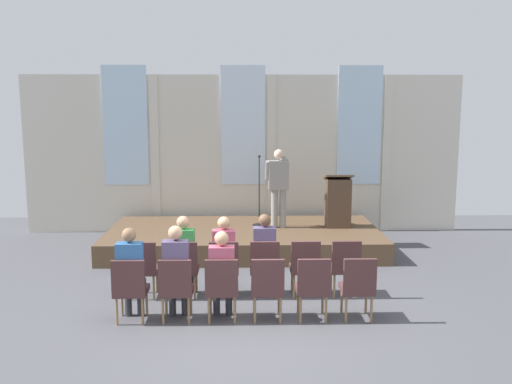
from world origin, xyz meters
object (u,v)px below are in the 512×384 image
object	(u,v)px
chair_r1_c1	(176,286)
audience_r1_c1	(176,268)
audience_r0_c3	(264,250)
audience_r1_c0	(131,269)
lectern	(338,201)
chair_r0_c3	(265,265)
mic_stand	(259,211)
chair_r1_c2	(222,285)
chair_r0_c5	(345,264)
chair_r1_c4	(313,285)
chair_r0_c2	(224,265)
audience_r0_c2	(224,252)
speaker	(279,182)
audience_r1_c2	(222,271)
chair_r0_c0	(143,266)
chair_r1_c5	(358,284)
chair_r0_c4	(305,264)
chair_r1_c3	(267,285)
chair_r1_c0	(130,286)
chair_r0_c1	(183,265)
audience_r0_c1	(184,252)

from	to	relation	value
chair_r1_c1	audience_r1_c1	size ratio (longest dim) A/B	0.68
audience_r0_c3	audience_r1_c0	xyz separation A→B (m)	(-1.93, -1.00, 0.01)
lectern	chair_r0_c3	bearing A→B (deg)	-118.33
mic_stand	chair_r1_c2	world-z (taller)	mic_stand
audience_r0_c3	chair_r1_c1	bearing A→B (deg)	-140.14
chair_r0_c5	chair_r1_c4	bearing A→B (deg)	-122.90
mic_stand	chair_r1_c1	world-z (taller)	mic_stand
audience_r0_c3	audience_r1_c0	world-z (taller)	audience_r1_c0
chair_r0_c2	chair_r1_c1	bearing A→B (deg)	-122.90
audience_r1_c1	audience_r0_c2	bearing A→B (deg)	57.20
chair_r0_c2	chair_r1_c2	size ratio (longest dim) A/B	1.00
speaker	chair_r1_c2	distance (m)	4.36
audience_r0_c2	audience_r1_c2	size ratio (longest dim) A/B	1.00
mic_stand	chair_r0_c0	bearing A→B (deg)	-120.56
speaker	mic_stand	size ratio (longest dim) A/B	1.08
chair_r0_c5	chair_r1_c5	bearing A→B (deg)	-90.00
lectern	chair_r0_c0	distance (m)	4.85
chair_r0_c3	chair_r0_c0	bearing A→B (deg)	180.00
audience_r1_c0	audience_r1_c2	world-z (taller)	audience_r1_c0
lectern	audience_r0_c2	world-z (taller)	lectern
audience_r0_c3	chair_r0_c4	bearing A→B (deg)	-7.07
speaker	chair_r1_c1	xyz separation A→B (m)	(-1.71, -4.14, -0.88)
speaker	chair_r0_c2	distance (m)	3.43
chair_r1_c1	chair_r1_c2	distance (m)	0.64
audience_r0_c3	audience_r1_c1	bearing A→B (deg)	-142.25
audience_r0_c2	audience_r1_c0	xyz separation A→B (m)	(-1.29, -1.00, 0.03)
chair_r0_c2	chair_r1_c3	world-z (taller)	same
speaker	chair_r1_c0	bearing A→B (deg)	-119.68
audience_r0_c2	audience_r0_c3	distance (m)	0.64
audience_r0_c2	chair_r0_c4	xyz separation A→B (m)	(1.29, -0.08, -0.19)
chair_r1_c0	chair_r1_c4	distance (m)	2.58
speaker	mic_stand	world-z (taller)	speaker
chair_r0_c1	audience_r1_c2	bearing A→B (deg)	-54.81
chair_r1_c2	audience_r1_c2	xyz separation A→B (m)	(0.00, 0.08, 0.19)
speaker	audience_r0_c1	bearing A→B (deg)	-119.25
audience_r0_c2	chair_r1_c5	world-z (taller)	audience_r0_c2
mic_stand	chair_r0_c1	bearing A→B (deg)	-111.57
chair_r0_c2	chair_r0_c3	size ratio (longest dim) A/B	1.00
mic_stand	audience_r1_c1	bearing A→B (deg)	-107.19
audience_r1_c1	chair_r1_c3	world-z (taller)	audience_r1_c1
speaker	audience_r0_c2	distance (m)	3.31
audience_r0_c2	chair_r1_c4	world-z (taller)	audience_r0_c2
audience_r0_c3	chair_r1_c2	xyz separation A→B (m)	(-0.64, -1.08, -0.21)
speaker	chair_r1_c4	world-z (taller)	speaker
chair_r0_c5	chair_r1_c3	distance (m)	1.63
chair_r0_c4	chair_r0_c5	size ratio (longest dim) A/B	1.00
chair_r1_c2	chair_r1_c4	world-z (taller)	same
audience_r0_c2	chair_r1_c4	xyz separation A→B (m)	(1.29, -1.08, -0.19)
chair_r1_c1	chair_r1_c4	distance (m)	1.93
chair_r0_c1	chair_r1_c3	size ratio (longest dim) A/B	1.00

